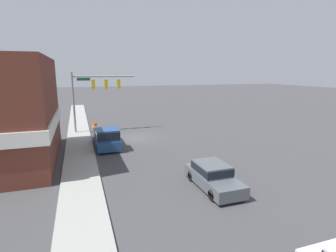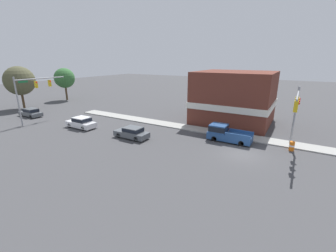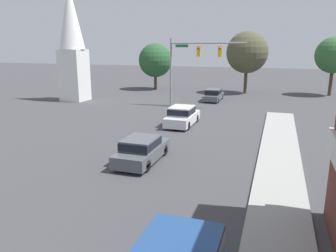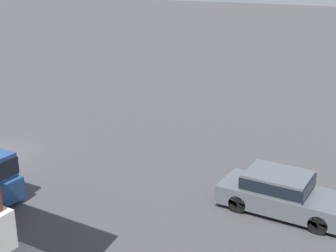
# 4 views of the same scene
# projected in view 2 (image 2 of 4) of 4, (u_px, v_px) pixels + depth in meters

# --- Properties ---
(ground_plane) EXTENTS (200.00, 200.00, 0.00)m
(ground_plane) POSITION_uv_depth(u_px,v_px,m) (242.00, 155.00, 23.79)
(ground_plane) COLOR #424244
(sidewalk_curb) EXTENTS (2.40, 60.00, 0.14)m
(sidewalk_curb) POSITION_uv_depth(u_px,v_px,m) (252.00, 138.00, 28.47)
(sidewalk_curb) COLOR #9E9E99
(sidewalk_curb) RESTS_ON ground
(near_signal_assembly) EXTENTS (6.94, 0.49, 6.82)m
(near_signal_assembly) POSITION_uv_depth(u_px,v_px,m) (296.00, 106.00, 23.32)
(near_signal_assembly) COLOR gray
(near_signal_assembly) RESTS_ON ground
(far_signal_assembly) EXTENTS (8.05, 0.49, 7.28)m
(far_signal_assembly) POSITION_uv_depth(u_px,v_px,m) (33.00, 89.00, 34.63)
(far_signal_assembly) COLOR gray
(far_signal_assembly) RESTS_ON ground
(car_lead) EXTENTS (1.86, 4.55, 1.46)m
(car_lead) POSITION_uv_depth(u_px,v_px,m) (132.00, 132.00, 28.55)
(car_lead) COLOR black
(car_lead) RESTS_ON ground
(car_second_ahead) EXTENTS (1.92, 4.68, 1.63)m
(car_second_ahead) POSITION_uv_depth(u_px,v_px,m) (81.00, 122.00, 32.80)
(car_second_ahead) COLOR black
(car_second_ahead) RESTS_ON ground
(car_distant) EXTENTS (1.76, 4.70, 1.45)m
(car_distant) POSITION_uv_depth(u_px,v_px,m) (31.00, 112.00, 39.37)
(car_distant) COLOR black
(car_distant) RESTS_ON ground
(pickup_truck_parked) EXTENTS (2.00, 5.24, 1.96)m
(pickup_truck_parked) POSITION_uv_depth(u_px,v_px,m) (225.00, 133.00, 27.60)
(pickup_truck_parked) COLOR black
(pickup_truck_parked) RESTS_ON ground
(construction_barrel) EXTENTS (0.55, 0.55, 1.05)m
(construction_barrel) POSITION_uv_depth(u_px,v_px,m) (292.00, 146.00, 24.68)
(construction_barrel) COLOR orange
(construction_barrel) RESTS_ON ground
(corner_brick_building) EXTENTS (10.61, 11.55, 7.92)m
(corner_brick_building) POSITION_uv_depth(u_px,v_px,m) (234.00, 98.00, 35.20)
(corner_brick_building) COLOR brown
(corner_brick_building) RESTS_ON ground
(backdrop_tree_left_mid) EXTENTS (5.65, 5.65, 8.43)m
(backdrop_tree_left_mid) POSITION_uv_depth(u_px,v_px,m) (19.00, 81.00, 44.24)
(backdrop_tree_left_mid) COLOR #4C3823
(backdrop_tree_left_mid) RESTS_ON ground
(backdrop_tree_center) EXTENTS (4.73, 4.73, 7.68)m
(backdrop_tree_center) POSITION_uv_depth(u_px,v_px,m) (64.00, 78.00, 54.05)
(backdrop_tree_center) COLOR #4C3823
(backdrop_tree_center) RESTS_ON ground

